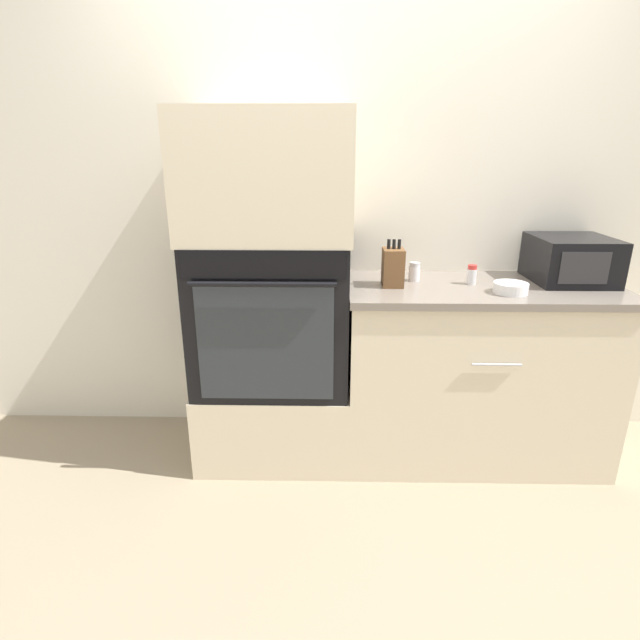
{
  "coord_description": "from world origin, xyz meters",
  "views": [
    {
      "loc": [
        -0.1,
        -2.06,
        1.54
      ],
      "look_at": [
        -0.14,
        0.21,
        0.77
      ],
      "focal_mm": 28.0,
      "sensor_mm": 36.0,
      "label": 1
    }
  ],
  "objects": [
    {
      "name": "counter_unit",
      "position": [
        0.65,
        0.3,
        0.46
      ],
      "size": [
        1.31,
        0.63,
        0.92
      ],
      "color": "beige",
      "rests_on": "ground_plane"
    },
    {
      "name": "microwave",
      "position": [
        1.09,
        0.39,
        1.03
      ],
      "size": [
        0.36,
        0.38,
        0.22
      ],
      "color": "black",
      "rests_on": "counter_unit"
    },
    {
      "name": "knife_block",
      "position": [
        0.2,
        0.28,
        1.01
      ],
      "size": [
        0.1,
        0.13,
        0.22
      ],
      "color": "brown",
      "rests_on": "counter_unit"
    },
    {
      "name": "wall_back",
      "position": [
        0.0,
        0.63,
        1.25
      ],
      "size": [
        8.0,
        0.05,
        2.5
      ],
      "color": "silver",
      "rests_on": "ground_plane"
    },
    {
      "name": "condiment_jar_mid",
      "position": [
        0.25,
        0.53,
        0.96
      ],
      "size": [
        0.05,
        0.05,
        0.07
      ],
      "color": "silver",
      "rests_on": "counter_unit"
    },
    {
      "name": "bowl",
      "position": [
        0.73,
        0.16,
        0.94
      ],
      "size": [
        0.15,
        0.15,
        0.05
      ],
      "color": "white",
      "rests_on": "counter_unit"
    },
    {
      "name": "wall_oven",
      "position": [
        -0.38,
        0.3,
        0.78
      ],
      "size": [
        0.74,
        0.64,
        0.73
      ],
      "color": "black",
      "rests_on": "oven_cabinet_base"
    },
    {
      "name": "oven_cabinet_upper",
      "position": [
        -0.38,
        0.3,
        1.43
      ],
      "size": [
        0.77,
        0.6,
        0.57
      ],
      "color": "beige",
      "rests_on": "wall_oven"
    },
    {
      "name": "condiment_jar_far",
      "position": [
        0.32,
        0.38,
        0.97
      ],
      "size": [
        0.06,
        0.06,
        0.09
      ],
      "color": "silver",
      "rests_on": "counter_unit"
    },
    {
      "name": "oven_cabinet_base",
      "position": [
        -0.38,
        0.3,
        0.21
      ],
      "size": [
        0.77,
        0.6,
        0.41
      ],
      "color": "beige",
      "rests_on": "ground_plane"
    },
    {
      "name": "condiment_jar_near",
      "position": [
        0.59,
        0.32,
        0.97
      ],
      "size": [
        0.05,
        0.05,
        0.1
      ],
      "color": "silver",
      "rests_on": "counter_unit"
    },
    {
      "name": "ground_plane",
      "position": [
        0.0,
        0.0,
        0.0
      ],
      "size": [
        12.0,
        12.0,
        0.0
      ],
      "primitive_type": "plane",
      "color": "gray"
    }
  ]
}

